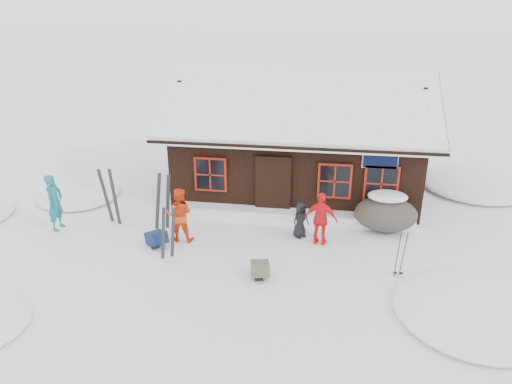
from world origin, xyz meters
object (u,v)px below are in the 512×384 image
skier_orange_right (321,219)px  skier_crouched (300,220)px  ski_poles (401,255)px  boulder (386,213)px  ski_pair_left (168,234)px  backpack_blue (157,240)px  skier_teal (55,202)px  backpack_olive (260,271)px  skier_orange_left (179,215)px

skier_orange_right → skier_crouched: skier_orange_right is taller
skier_orange_right → ski_poles: 2.49m
ski_poles → boulder: bearing=92.7°
ski_pair_left → backpack_blue: size_ratio=2.46×
ski_pair_left → ski_poles: size_ratio=1.17×
boulder → backpack_blue: size_ratio=2.98×
skier_orange_right → skier_crouched: bearing=-18.3°
skier_teal → backpack_blue: 3.45m
skier_orange_right → boulder: size_ratio=0.85×
backpack_olive → boulder: bearing=32.4°
skier_orange_left → boulder: skier_orange_left is taller
skier_orange_left → skier_orange_right: bearing=-177.6°
skier_teal → skier_crouched: 7.38m
skier_crouched → backpack_blue: 4.21m
backpack_blue → backpack_olive: bearing=-64.0°
skier_crouched → backpack_olive: skier_crouched is taller
ski_poles → skier_teal: bearing=173.0°
skier_orange_left → boulder: (5.98, 1.52, -0.26)m
skier_orange_right → ski_poles: (2.04, -1.40, -0.17)m
ski_poles → backpack_blue: 6.72m
ski_pair_left → ski_poles: bearing=-18.9°
skier_teal → skier_crouched: skier_teal is taller
ski_pair_left → backpack_blue: (-0.55, 0.57, -0.56)m
skier_orange_left → backpack_olive: skier_orange_left is taller
skier_orange_right → backpack_blue: bearing=22.2°
skier_orange_left → backpack_olive: 3.11m
skier_crouched → ski_pair_left: ski_pair_left is taller
skier_crouched → ski_poles: size_ratio=0.82×
boulder → skier_orange_right: bearing=-148.4°
skier_orange_left → ski_poles: 6.19m
ski_poles → skier_orange_left: bearing=170.1°
skier_orange_right → skier_teal: bearing=14.0°
boulder → ski_poles: 2.59m
skier_crouched → boulder: bearing=-23.4°
skier_teal → skier_orange_right: skier_teal is taller
backpack_blue → skier_orange_right: bearing=-33.8°
skier_orange_right → skier_crouched: 0.74m
backpack_blue → backpack_olive: backpack_blue is taller
ski_pair_left → backpack_blue: 0.97m
skier_teal → skier_orange_left: size_ratio=1.08×
skier_orange_left → ski_poles: skier_orange_left is taller
ski_pair_left → backpack_olive: (2.60, -0.62, -0.56)m
boulder → skier_teal: bearing=-172.1°
backpack_blue → ski_poles: bearing=-48.7°
skier_orange_right → ski_poles: bearing=158.3°
skier_orange_left → skier_orange_right: (4.05, 0.33, -0.02)m
ski_poles → backpack_olive: (-3.53, -0.56, -0.46)m
boulder → ski_poles: bearing=-87.3°
backpack_blue → boulder: bearing=-26.7°
skier_teal → ski_poles: bearing=-93.2°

